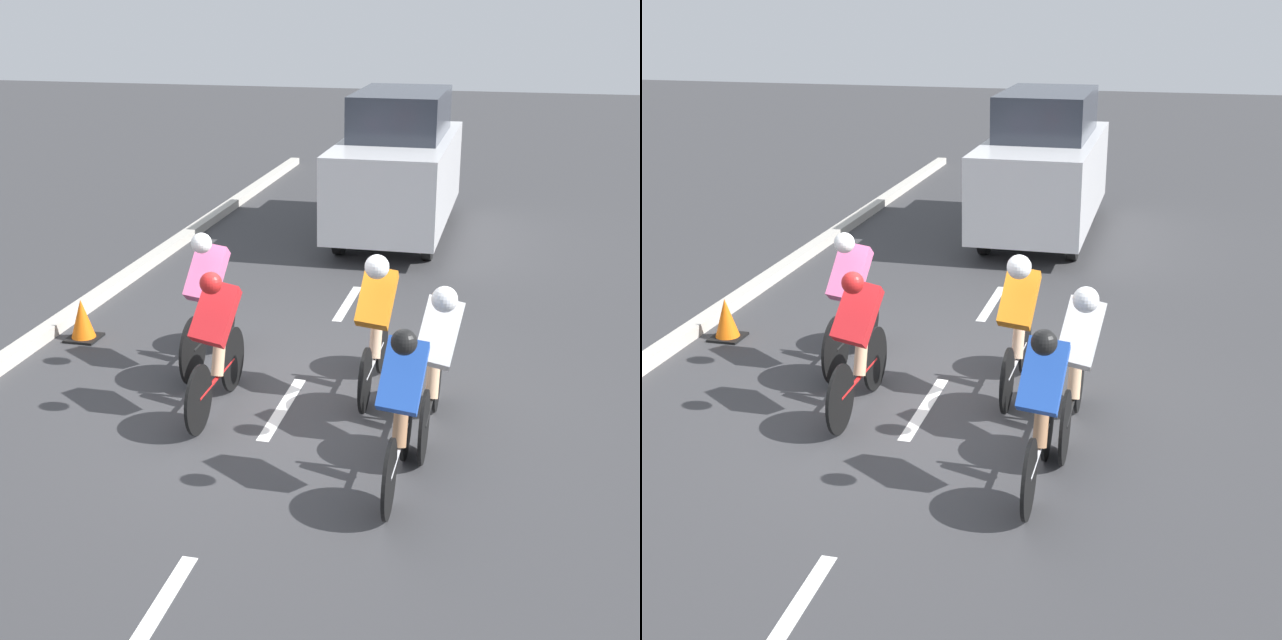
{
  "view_description": "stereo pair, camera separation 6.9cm",
  "coord_description": "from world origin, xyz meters",
  "views": [
    {
      "loc": [
        -2.13,
        7.8,
        3.81
      ],
      "look_at": [
        -0.37,
        0.26,
        0.95
      ],
      "focal_mm": 50.0,
      "sensor_mm": 36.0,
      "label": 1
    },
    {
      "loc": [
        -2.2,
        7.79,
        3.81
      ],
      "look_at": [
        -0.37,
        0.26,
        0.95
      ],
      "focal_mm": 50.0,
      "sensor_mm": 36.0,
      "label": 2
    }
  ],
  "objects": [
    {
      "name": "ground_plane",
      "position": [
        0.0,
        0.0,
        0.0
      ],
      "size": [
        60.0,
        60.0,
        0.0
      ],
      "primitive_type": "plane",
      "color": "#38383A"
    },
    {
      "name": "lane_stripe_near",
      "position": [
        0.0,
        3.46,
        0.0
      ],
      "size": [
        0.12,
        1.4,
        0.01
      ],
      "primitive_type": "cube",
      "color": "white",
      "rests_on": "ground"
    },
    {
      "name": "lane_stripe_mid",
      "position": [
        0.0,
        0.26,
        0.0
      ],
      "size": [
        0.12,
        1.4,
        0.01
      ],
      "primitive_type": "cube",
      "color": "white",
      "rests_on": "ground"
    },
    {
      "name": "lane_stripe_far",
      "position": [
        0.0,
        -2.94,
        0.0
      ],
      "size": [
        0.12,
        1.4,
        0.01
      ],
      "primitive_type": "cube",
      "color": "white",
      "rests_on": "ground"
    },
    {
      "name": "cyclist_orange",
      "position": [
        -0.81,
        -0.28,
        0.81
      ],
      "size": [
        0.38,
        1.64,
        1.52
      ],
      "color": "black",
      "rests_on": "ground"
    },
    {
      "name": "cyclist_red",
      "position": [
        0.57,
        0.49,
        0.78
      ],
      "size": [
        0.42,
        1.64,
        1.5
      ],
      "color": "black",
      "rests_on": "ground"
    },
    {
      "name": "cyclist_pink",
      "position": [
        1.03,
        -0.56,
        0.8
      ],
      "size": [
        0.4,
        1.7,
        1.56
      ],
      "color": "black",
      "rests_on": "ground"
    },
    {
      "name": "cyclist_blue",
      "position": [
        -1.32,
        1.49,
        0.78
      ],
      "size": [
        0.38,
        1.6,
        1.49
      ],
      "color": "black",
      "rests_on": "ground"
    },
    {
      "name": "cyclist_white",
      "position": [
        -1.49,
        0.54,
        0.81
      ],
      "size": [
        0.42,
        1.7,
        1.53
      ],
      "color": "black",
      "rests_on": "ground"
    },
    {
      "name": "support_car",
      "position": [
        -0.09,
        -6.56,
        1.15
      ],
      "size": [
        1.7,
        4.22,
        2.33
      ],
      "color": "black",
      "rests_on": "ground"
    },
    {
      "name": "traffic_cone",
      "position": [
        2.75,
        -1.0,
        0.24
      ],
      "size": [
        0.36,
        0.36,
        0.49
      ],
      "color": "black",
      "rests_on": "ground"
    }
  ]
}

